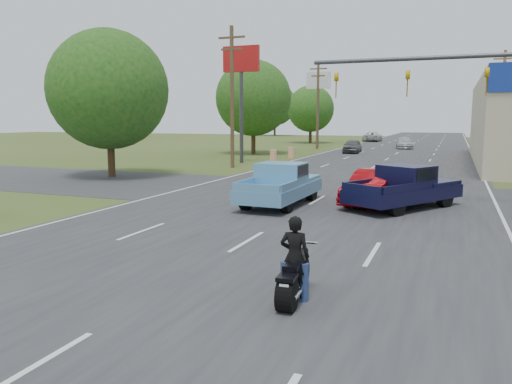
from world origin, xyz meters
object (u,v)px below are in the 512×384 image
at_px(red_convertible, 374,188).
at_px(distant_car_white, 373,137).
at_px(motorcycle, 294,279).
at_px(rider, 295,261).
at_px(distant_car_grey, 352,146).
at_px(navy_pickup, 406,187).
at_px(distant_car_silver, 405,143).
at_px(blue_pickup, 282,184).

relative_size(red_convertible, distant_car_white, 0.80).
xyz_separation_m(motorcycle, rider, (-0.00, 0.05, 0.34)).
bearing_deg(distant_car_grey, navy_pickup, -79.01).
bearing_deg(distant_car_white, navy_pickup, 99.16).
bearing_deg(distant_car_white, rider, 96.74).
bearing_deg(distant_car_silver, motorcycle, -95.36).
relative_size(motorcycle, distant_car_grey, 0.50).
bearing_deg(distant_car_grey, blue_pickup, -87.76).
distance_m(red_convertible, blue_pickup, 3.82).
xyz_separation_m(rider, distant_car_white, (-9.18, 70.59, -0.05)).
bearing_deg(navy_pickup, distant_car_grey, 135.49).
relative_size(red_convertible, distant_car_grey, 1.06).
bearing_deg(rider, distant_car_silver, -90.60).
xyz_separation_m(motorcycle, distant_car_silver, (-2.76, 52.94, 0.20)).
distance_m(rider, distant_car_white, 71.19).
relative_size(blue_pickup, navy_pickup, 0.97).
bearing_deg(red_convertible, blue_pickup, -149.35).
relative_size(navy_pickup, distant_car_grey, 1.33).
distance_m(distant_car_grey, distant_car_silver, 10.85).
bearing_deg(blue_pickup, distant_car_silver, 90.26).
relative_size(rider, distant_car_silver, 0.35).
bearing_deg(distant_car_silver, distant_car_grey, -121.82).
xyz_separation_m(blue_pickup, distant_car_silver, (1.05, 42.46, -0.22)).
height_order(navy_pickup, distant_car_white, navy_pickup).
bearing_deg(motorcycle, distant_car_white, 93.83).
bearing_deg(blue_pickup, red_convertible, 22.63).
bearing_deg(motorcycle, red_convertible, 87.62).
bearing_deg(blue_pickup, rider, -68.29).
bearing_deg(distant_car_white, motorcycle, 96.74).
height_order(blue_pickup, distant_car_silver, blue_pickup).
bearing_deg(navy_pickup, distant_car_silver, 126.26).
relative_size(distant_car_grey, distant_car_white, 0.76).
bearing_deg(distant_car_grey, motorcycle, -84.16).
height_order(navy_pickup, distant_car_silver, navy_pickup).
xyz_separation_m(rider, blue_pickup, (-3.81, 10.44, 0.08)).
distance_m(red_convertible, navy_pickup, 1.37).
height_order(navy_pickup, distant_car_grey, navy_pickup).
bearing_deg(motorcycle, blue_pickup, 106.39).
distance_m(red_convertible, motorcycle, 11.85).
height_order(rider, distant_car_white, rider).
height_order(motorcycle, distant_car_grey, distant_car_grey).
distance_m(motorcycle, distant_car_grey, 43.57).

